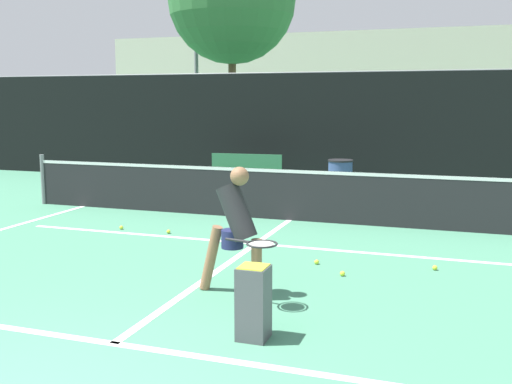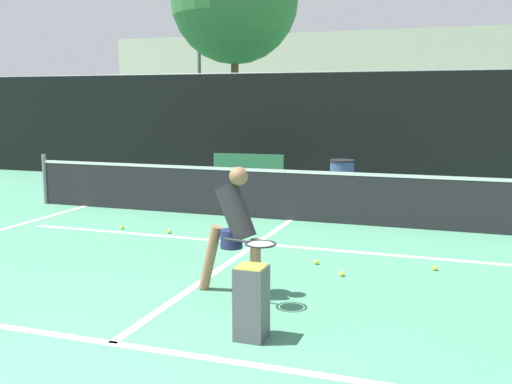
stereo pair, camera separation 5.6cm
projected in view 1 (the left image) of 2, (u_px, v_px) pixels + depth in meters
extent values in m
cube|color=white|center=(114.00, 344.00, 5.53)|extent=(11.00, 0.10, 0.01)
cube|color=white|center=(256.00, 244.00, 9.35)|extent=(8.25, 0.10, 0.01)
cube|color=white|center=(231.00, 261.00, 8.35)|extent=(0.10, 6.03, 0.01)
cylinder|color=slate|center=(43.00, 179.00, 12.85)|extent=(0.09, 0.09, 1.07)
cube|color=#232326|center=(290.00, 195.00, 11.10)|extent=(11.00, 0.02, 0.95)
cube|color=white|center=(290.00, 171.00, 11.03)|extent=(11.00, 0.03, 0.06)
cube|color=black|center=(340.00, 130.00, 15.41)|extent=(24.00, 0.06, 2.90)
cylinder|color=slate|center=(341.00, 72.00, 15.19)|extent=(24.00, 0.04, 0.04)
cylinder|color=#8C6042|center=(257.00, 269.00, 6.72)|extent=(0.12, 0.12, 0.69)
cylinder|color=#8C6042|center=(211.00, 258.00, 7.02)|extent=(0.33, 0.18, 0.80)
cylinder|color=#1E234C|center=(232.00, 239.00, 6.83)|extent=(0.25, 0.25, 0.21)
cylinder|color=#262628|center=(237.00, 212.00, 6.75)|extent=(0.51, 0.32, 0.71)
sphere|color=#8C6042|center=(240.00, 176.00, 6.67)|extent=(0.21, 0.21, 0.21)
cylinder|color=#262628|center=(237.00, 240.00, 6.54)|extent=(0.30, 0.09, 0.03)
torus|color=#262628|center=(262.00, 244.00, 6.39)|extent=(0.40, 0.40, 0.02)
cylinder|color=beige|center=(262.00, 244.00, 6.39)|extent=(0.31, 0.31, 0.01)
sphere|color=#D1E033|center=(317.00, 262.00, 8.19)|extent=(0.07, 0.07, 0.07)
sphere|color=#D1E033|center=(168.00, 232.00, 10.07)|extent=(0.07, 0.07, 0.07)
sphere|color=#D1E033|center=(121.00, 227.00, 10.39)|extent=(0.07, 0.07, 0.07)
sphere|color=#D1E033|center=(251.00, 233.00, 9.98)|extent=(0.07, 0.07, 0.07)
sphere|color=#D1E033|center=(435.00, 268.00, 7.91)|extent=(0.07, 0.07, 0.07)
sphere|color=#D1E033|center=(215.00, 244.00, 9.21)|extent=(0.07, 0.07, 0.07)
sphere|color=#D1E033|center=(342.00, 274.00, 7.65)|extent=(0.07, 0.07, 0.07)
cube|color=#4C4C51|center=(254.00, 303.00, 5.61)|extent=(0.28, 0.28, 0.70)
cube|color=#D1E033|center=(253.00, 269.00, 5.55)|extent=(0.25, 0.25, 0.06)
cube|color=#33724C|center=(245.00, 171.00, 15.07)|extent=(1.86, 0.49, 0.04)
cube|color=#33724C|center=(246.00, 162.00, 15.21)|extent=(1.84, 0.17, 0.42)
cube|color=#333338|center=(217.00, 179.00, 15.29)|extent=(0.06, 0.32, 0.44)
cube|color=#333338|center=(273.00, 181.00, 14.92)|extent=(0.06, 0.32, 0.44)
cylinder|color=#384C7F|center=(340.00, 178.00, 14.22)|extent=(0.57, 0.57, 0.78)
cylinder|color=black|center=(341.00, 161.00, 14.16)|extent=(0.60, 0.60, 0.04)
cube|color=black|center=(230.00, 150.00, 21.05)|extent=(1.65, 4.23, 0.93)
cube|color=#1E2328|center=(228.00, 128.00, 20.73)|extent=(1.38, 2.54, 0.62)
cylinder|color=black|center=(262.00, 152.00, 22.11)|extent=(0.18, 0.60, 0.60)
cylinder|color=black|center=(236.00, 159.00, 19.57)|extent=(0.18, 0.60, 0.60)
cylinder|color=slate|center=(196.00, 62.00, 23.86)|extent=(0.16, 0.16, 7.38)
cylinder|color=brown|center=(232.00, 103.00, 22.00)|extent=(0.28, 0.28, 4.17)
cube|color=beige|center=(407.00, 85.00, 33.57)|extent=(36.00, 2.40, 5.98)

